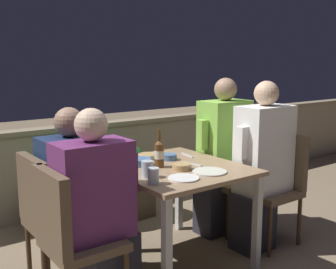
{
  "coord_description": "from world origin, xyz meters",
  "views": [
    {
      "loc": [
        -1.77,
        -2.33,
        1.48
      ],
      "look_at": [
        0.0,
        0.07,
        0.94
      ],
      "focal_mm": 45.0,
      "sensor_mm": 36.0,
      "label": 1
    }
  ],
  "objects_px": {
    "chair_right_near": "(277,178)",
    "chair_right_far": "(237,168)",
    "person_purple_stripe": "(99,211)",
    "person_navy_jumper": "(77,195)",
    "person_green_blouse": "(221,156)",
    "chair_left_near": "(68,230)",
    "person_white_polo": "(261,166)",
    "chair_left_far": "(48,210)",
    "beer_bottle": "(159,153)"
  },
  "relations": [
    {
      "from": "person_navy_jumper",
      "to": "chair_right_near",
      "type": "relative_size",
      "value": 1.33
    },
    {
      "from": "chair_right_near",
      "to": "chair_right_far",
      "type": "height_order",
      "value": "same"
    },
    {
      "from": "chair_right_near",
      "to": "person_green_blouse",
      "type": "xyz_separation_m",
      "value": [
        -0.22,
        0.41,
        0.13
      ]
    },
    {
      "from": "person_white_polo",
      "to": "chair_right_far",
      "type": "bearing_deg",
      "value": 68.18
    },
    {
      "from": "person_purple_stripe",
      "to": "chair_right_near",
      "type": "bearing_deg",
      "value": 0.05
    },
    {
      "from": "person_navy_jumper",
      "to": "person_white_polo",
      "type": "distance_m",
      "value": 1.42
    },
    {
      "from": "chair_left_near",
      "to": "person_purple_stripe",
      "type": "xyz_separation_m",
      "value": [
        0.2,
        -0.0,
        0.07
      ]
    },
    {
      "from": "person_green_blouse",
      "to": "chair_left_near",
      "type": "bearing_deg",
      "value": -165.22
    },
    {
      "from": "person_navy_jumper",
      "to": "beer_bottle",
      "type": "bearing_deg",
      "value": -12.5
    },
    {
      "from": "person_purple_stripe",
      "to": "chair_right_near",
      "type": "xyz_separation_m",
      "value": [
        1.59,
        0.0,
        -0.07
      ]
    },
    {
      "from": "chair_right_near",
      "to": "beer_bottle",
      "type": "distance_m",
      "value": 1.06
    },
    {
      "from": "person_purple_stripe",
      "to": "chair_right_far",
      "type": "distance_m",
      "value": 1.62
    },
    {
      "from": "beer_bottle",
      "to": "person_green_blouse",
      "type": "bearing_deg",
      "value": 12.43
    },
    {
      "from": "chair_left_near",
      "to": "person_navy_jumper",
      "type": "height_order",
      "value": "person_navy_jumper"
    },
    {
      "from": "chair_left_far",
      "to": "chair_right_near",
      "type": "relative_size",
      "value": 1.0
    },
    {
      "from": "person_navy_jumper",
      "to": "person_green_blouse",
      "type": "distance_m",
      "value": 1.35
    },
    {
      "from": "chair_right_near",
      "to": "beer_bottle",
      "type": "relative_size",
      "value": 3.29
    },
    {
      "from": "beer_bottle",
      "to": "person_navy_jumper",
      "type": "bearing_deg",
      "value": 167.5
    },
    {
      "from": "chair_left_far",
      "to": "beer_bottle",
      "type": "xyz_separation_m",
      "value": [
        0.78,
        -0.13,
        0.29
      ]
    },
    {
      "from": "chair_left_far",
      "to": "person_navy_jumper",
      "type": "bearing_deg",
      "value": 0.0
    },
    {
      "from": "chair_left_near",
      "to": "beer_bottle",
      "type": "bearing_deg",
      "value": 16.97
    },
    {
      "from": "chair_left_near",
      "to": "person_white_polo",
      "type": "bearing_deg",
      "value": 0.05
    },
    {
      "from": "person_navy_jumper",
      "to": "chair_right_far",
      "type": "distance_m",
      "value": 1.54
    },
    {
      "from": "person_navy_jumper",
      "to": "person_green_blouse",
      "type": "bearing_deg",
      "value": 1.74
    },
    {
      "from": "chair_right_near",
      "to": "person_white_polo",
      "type": "bearing_deg",
      "value": -180.0
    },
    {
      "from": "person_purple_stripe",
      "to": "person_navy_jumper",
      "type": "bearing_deg",
      "value": 85.65
    },
    {
      "from": "chair_left_near",
      "to": "chair_left_far",
      "type": "height_order",
      "value": "same"
    },
    {
      "from": "person_white_polo",
      "to": "beer_bottle",
      "type": "height_order",
      "value": "person_white_polo"
    },
    {
      "from": "person_green_blouse",
      "to": "person_white_polo",
      "type": "bearing_deg",
      "value": -85.96
    },
    {
      "from": "chair_right_near",
      "to": "chair_right_far",
      "type": "xyz_separation_m",
      "value": [
        -0.03,
        0.41,
        0.0
      ]
    },
    {
      "from": "person_navy_jumper",
      "to": "beer_bottle",
      "type": "height_order",
      "value": "person_navy_jumper"
    },
    {
      "from": "chair_right_near",
      "to": "person_purple_stripe",
      "type": "bearing_deg",
      "value": -179.95
    },
    {
      "from": "person_purple_stripe",
      "to": "person_white_polo",
      "type": "distance_m",
      "value": 1.4
    },
    {
      "from": "person_green_blouse",
      "to": "beer_bottle",
      "type": "distance_m",
      "value": 0.8
    },
    {
      "from": "person_navy_jumper",
      "to": "person_white_polo",
      "type": "bearing_deg",
      "value": -15.16
    },
    {
      "from": "chair_left_near",
      "to": "chair_right_near",
      "type": "bearing_deg",
      "value": 0.04
    },
    {
      "from": "person_green_blouse",
      "to": "chair_right_near",
      "type": "bearing_deg",
      "value": -61.54
    },
    {
      "from": "chair_right_far",
      "to": "chair_left_near",
      "type": "bearing_deg",
      "value": -166.79
    },
    {
      "from": "chair_left_near",
      "to": "person_white_polo",
      "type": "height_order",
      "value": "person_white_polo"
    },
    {
      "from": "person_white_polo",
      "to": "person_green_blouse",
      "type": "xyz_separation_m",
      "value": [
        -0.03,
        0.41,
        0.01
      ]
    },
    {
      "from": "chair_left_far",
      "to": "person_purple_stripe",
      "type": "bearing_deg",
      "value": -65.4
    },
    {
      "from": "chair_left_near",
      "to": "person_purple_stripe",
      "type": "height_order",
      "value": "person_purple_stripe"
    },
    {
      "from": "person_white_polo",
      "to": "chair_left_far",
      "type": "bearing_deg",
      "value": 166.69
    },
    {
      "from": "person_purple_stripe",
      "to": "chair_right_near",
      "type": "height_order",
      "value": "person_purple_stripe"
    },
    {
      "from": "person_purple_stripe",
      "to": "chair_right_far",
      "type": "relative_size",
      "value": 1.36
    },
    {
      "from": "person_navy_jumper",
      "to": "beer_bottle",
      "type": "distance_m",
      "value": 0.64
    },
    {
      "from": "person_navy_jumper",
      "to": "chair_right_near",
      "type": "height_order",
      "value": "person_navy_jumper"
    },
    {
      "from": "chair_left_far",
      "to": "person_navy_jumper",
      "type": "height_order",
      "value": "person_navy_jumper"
    },
    {
      "from": "chair_left_near",
      "to": "chair_right_far",
      "type": "bearing_deg",
      "value": 13.21
    },
    {
      "from": "chair_left_far",
      "to": "person_navy_jumper",
      "type": "xyz_separation_m",
      "value": [
        0.2,
        0.0,
        0.06
      ]
    }
  ]
}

